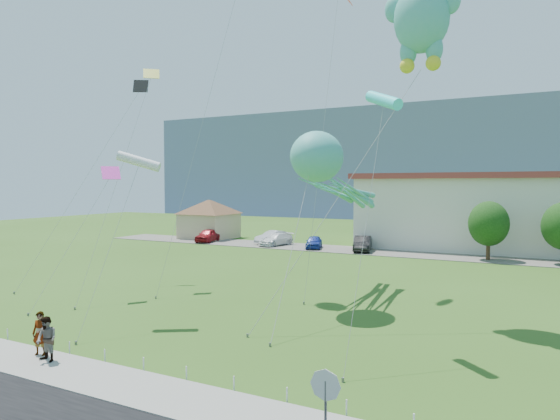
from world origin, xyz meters
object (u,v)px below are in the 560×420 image
object	(u,v)px
pavilion	(209,215)
parked_car_black	(363,244)
pedestrian_right	(47,339)
parked_car_white	(276,239)
parked_car_blue	(314,242)
parked_car_silver	(273,237)
octopus_kite	(327,172)
stop_sign	(326,394)
pedestrian_left	(40,333)
teddy_bear_kite	(422,9)
parked_car_red	(208,235)

from	to	relation	value
pavilion	parked_car_black	bearing A→B (deg)	-8.87
pedestrian_right	parked_car_white	bearing A→B (deg)	107.42
parked_car_white	parked_car_blue	xyz separation A→B (m)	(4.91, -0.44, -0.00)
parked_car_silver	octopus_kite	distance (m)	29.83
parked_car_white	parked_car_black	size ratio (longest dim) A/B	0.99
parked_car_silver	pavilion	bearing A→B (deg)	-171.88
stop_sign	octopus_kite	xyz separation A→B (m)	(-6.58, 16.26, 5.82)
pedestrian_left	parked_car_black	distance (m)	36.75
pedestrian_left	octopus_kite	distance (m)	17.02
parked_car_silver	teddy_bear_kite	size ratio (longest dim) A/B	0.24
parked_car_black	teddy_bear_kite	distance (m)	29.34
stop_sign	parked_car_red	bearing A→B (deg)	128.92
stop_sign	pedestrian_left	xyz separation A→B (m)	(-13.18, 2.08, -0.89)
stop_sign	parked_car_black	size ratio (longest dim) A/B	0.53
parked_car_red	teddy_bear_kite	bearing A→B (deg)	-48.92
pavilion	parked_car_white	world-z (taller)	pavilion
octopus_kite	teddy_bear_kite	size ratio (longest dim) A/B	0.78
pavilion	pedestrian_right	xyz separation A→B (m)	(21.21, -40.51, -2.05)
pedestrian_left	teddy_bear_kite	xyz separation A→B (m)	(11.99, 14.01, 15.21)
pavilion	parked_car_red	distance (m)	5.06
parked_car_red	pavilion	bearing A→B (deg)	111.16
stop_sign	parked_car_blue	world-z (taller)	stop_sign
parked_car_white	pedestrian_left	bearing A→B (deg)	-63.35
parked_car_silver	parked_car_blue	xyz separation A→B (m)	(5.95, -1.64, -0.08)
stop_sign	parked_car_red	size ratio (longest dim) A/B	0.55
parked_car_white	parked_car_black	world-z (taller)	parked_car_black
parked_car_black	parked_car_silver	bearing A→B (deg)	159.17
parked_car_white	teddy_bear_kite	distance (m)	34.57
parked_car_black	teddy_bear_kite	size ratio (longest dim) A/B	0.25
parked_car_white	parked_car_blue	distance (m)	4.93
parked_car_black	teddy_bear_kite	bearing A→B (deg)	-79.13
pavilion	parked_car_blue	bearing A→B (deg)	-12.55
parked_car_white	parked_car_silver	bearing A→B (deg)	144.07
pavilion	parked_car_silver	size ratio (longest dim) A/B	2.00
teddy_bear_kite	pedestrian_right	bearing A→B (deg)	-127.63
pedestrian_left	parked_car_silver	xyz separation A→B (m)	(-9.83, 38.11, -0.16)
octopus_kite	parked_car_red	bearing A→B (deg)	137.82
parked_car_black	teddy_bear_kite	world-z (taller)	teddy_bear_kite
parked_car_black	pedestrian_right	bearing A→B (deg)	-104.84
parked_car_silver	octopus_kite	size ratio (longest dim) A/B	0.31
pedestrian_right	parked_car_blue	size ratio (longest dim) A/B	0.44
pedestrian_left	pedestrian_right	bearing A→B (deg)	-43.16
octopus_kite	stop_sign	bearing A→B (deg)	-67.98
pedestrian_left	parked_car_red	xyz separation A→B (m)	(-17.81, 36.31, -0.14)
parked_car_blue	teddy_bear_kite	distance (m)	31.54
parked_car_silver	parked_car_blue	world-z (taller)	parked_car_silver
pavilion	parked_car_black	world-z (taller)	pavilion
teddy_bear_kite	parked_car_red	bearing A→B (deg)	143.19
parked_car_blue	teddy_bear_kite	world-z (taller)	teddy_bear_kite
parked_car_blue	pedestrian_left	bearing A→B (deg)	-101.95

